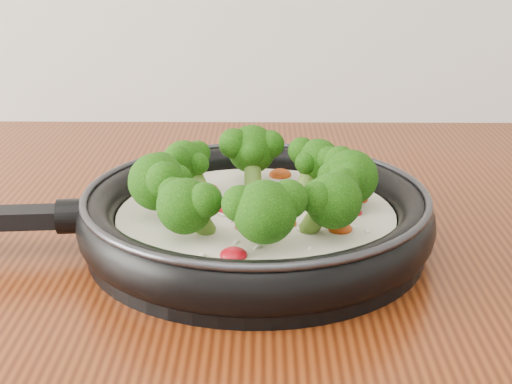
{
  "coord_description": "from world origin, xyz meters",
  "views": [
    {
      "loc": [
        0.01,
        0.47,
        1.17
      ],
      "look_at": [
        0.0,
        1.07,
        0.95
      ],
      "focal_mm": 52.29,
      "sensor_mm": 36.0,
      "label": 1
    }
  ],
  "objects": [
    {
      "name": "skillet",
      "position": [
        -0.0,
        1.06,
        0.93
      ],
      "size": [
        0.49,
        0.33,
        0.09
      ],
      "color": "black",
      "rests_on": "counter"
    }
  ]
}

